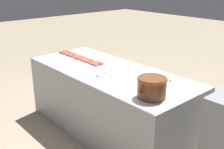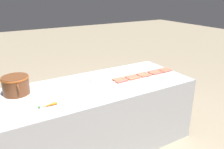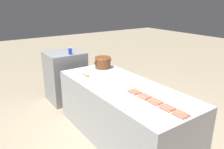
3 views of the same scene
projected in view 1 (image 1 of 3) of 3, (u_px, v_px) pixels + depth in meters
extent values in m
plane|color=gray|center=(109.00, 130.00, 3.66)|extent=(20.00, 20.00, 0.00)
cube|color=#9EA0A5|center=(109.00, 101.00, 3.52)|extent=(0.95, 2.28, 0.83)
cube|color=silver|center=(109.00, 70.00, 3.38)|extent=(0.93, 2.24, 0.00)
cylinder|color=#CD674F|center=(68.00, 52.00, 4.15)|extent=(0.03, 0.14, 0.03)
sphere|color=#CD674F|center=(66.00, 51.00, 4.20)|extent=(0.03, 0.03, 0.03)
sphere|color=#CD674F|center=(71.00, 52.00, 4.10)|extent=(0.03, 0.03, 0.03)
cylinder|color=#D16656|center=(75.00, 54.00, 4.02)|extent=(0.03, 0.14, 0.03)
sphere|color=#D16656|center=(72.00, 53.00, 4.07)|extent=(0.03, 0.03, 0.03)
sphere|color=#D16656|center=(78.00, 55.00, 3.97)|extent=(0.03, 0.03, 0.03)
cylinder|color=#D0684C|center=(82.00, 57.00, 3.89)|extent=(0.03, 0.14, 0.03)
sphere|color=#D0684C|center=(80.00, 56.00, 3.94)|extent=(0.03, 0.03, 0.03)
sphere|color=#D0684C|center=(85.00, 58.00, 3.84)|extent=(0.03, 0.03, 0.03)
cylinder|color=#CE6E4E|center=(90.00, 59.00, 3.76)|extent=(0.03, 0.14, 0.03)
sphere|color=#CE6E4E|center=(87.00, 58.00, 3.81)|extent=(0.03, 0.03, 0.03)
sphere|color=#CE6E4E|center=(93.00, 61.00, 3.71)|extent=(0.03, 0.03, 0.03)
cylinder|color=#CE6354|center=(99.00, 62.00, 3.63)|extent=(0.04, 0.14, 0.03)
sphere|color=#CE6354|center=(96.00, 61.00, 3.68)|extent=(0.03, 0.03, 0.03)
sphere|color=#CE6354|center=(102.00, 64.00, 3.58)|extent=(0.03, 0.03, 0.03)
cylinder|color=#D86650|center=(66.00, 52.00, 4.13)|extent=(0.03, 0.14, 0.03)
sphere|color=#D86650|center=(63.00, 51.00, 4.18)|extent=(0.03, 0.03, 0.03)
sphere|color=#D86650|center=(69.00, 53.00, 4.08)|extent=(0.03, 0.03, 0.03)
cylinder|color=#D66B4D|center=(73.00, 55.00, 3.99)|extent=(0.03, 0.14, 0.03)
sphere|color=#D66B4D|center=(71.00, 54.00, 4.04)|extent=(0.03, 0.03, 0.03)
sphere|color=#D66B4D|center=(76.00, 56.00, 3.94)|extent=(0.03, 0.03, 0.03)
cylinder|color=#CD684F|center=(81.00, 57.00, 3.86)|extent=(0.03, 0.14, 0.03)
sphere|color=#CD684F|center=(78.00, 56.00, 3.91)|extent=(0.03, 0.03, 0.03)
sphere|color=#CD684F|center=(84.00, 58.00, 3.81)|extent=(0.03, 0.03, 0.03)
cylinder|color=#CB6954|center=(89.00, 60.00, 3.73)|extent=(0.03, 0.14, 0.03)
sphere|color=#CB6954|center=(86.00, 59.00, 3.79)|extent=(0.03, 0.03, 0.03)
sphere|color=#CB6954|center=(92.00, 61.00, 3.68)|extent=(0.03, 0.03, 0.03)
cylinder|color=#C9664D|center=(97.00, 63.00, 3.60)|extent=(0.03, 0.14, 0.03)
sphere|color=#C9664D|center=(94.00, 62.00, 3.65)|extent=(0.03, 0.03, 0.03)
sphere|color=#C9664D|center=(101.00, 64.00, 3.56)|extent=(0.03, 0.03, 0.03)
cylinder|color=#C9664E|center=(64.00, 52.00, 4.10)|extent=(0.04, 0.14, 0.03)
sphere|color=#C9664E|center=(62.00, 51.00, 4.15)|extent=(0.03, 0.03, 0.03)
sphere|color=#C9664E|center=(67.00, 53.00, 4.05)|extent=(0.03, 0.03, 0.03)
cylinder|color=#D86653|center=(71.00, 55.00, 3.98)|extent=(0.03, 0.14, 0.03)
sphere|color=#D86653|center=(69.00, 54.00, 4.03)|extent=(0.03, 0.03, 0.03)
sphere|color=#D86653|center=(74.00, 56.00, 3.93)|extent=(0.03, 0.03, 0.03)
cylinder|color=#CE6C56|center=(79.00, 58.00, 3.84)|extent=(0.03, 0.14, 0.03)
sphere|color=#CE6C56|center=(76.00, 57.00, 3.89)|extent=(0.03, 0.03, 0.03)
sphere|color=#CE6C56|center=(82.00, 59.00, 3.80)|extent=(0.03, 0.03, 0.03)
cylinder|color=#D26953|center=(87.00, 61.00, 3.71)|extent=(0.04, 0.14, 0.03)
sphere|color=#D26953|center=(84.00, 59.00, 3.76)|extent=(0.03, 0.03, 0.03)
sphere|color=#D26953|center=(89.00, 62.00, 3.66)|extent=(0.03, 0.03, 0.03)
cylinder|color=#D66B4C|center=(94.00, 64.00, 3.58)|extent=(0.03, 0.14, 0.03)
sphere|color=#D66B4C|center=(91.00, 62.00, 3.63)|extent=(0.03, 0.03, 0.03)
sphere|color=#D66B4C|center=(98.00, 65.00, 3.53)|extent=(0.03, 0.03, 0.03)
cylinder|color=#D56C50|center=(62.00, 53.00, 4.08)|extent=(0.03, 0.14, 0.03)
sphere|color=#D56C50|center=(60.00, 52.00, 4.13)|extent=(0.03, 0.03, 0.03)
sphere|color=#D56C50|center=(65.00, 54.00, 4.03)|extent=(0.03, 0.03, 0.03)
cylinder|color=#CE664F|center=(69.00, 55.00, 3.96)|extent=(0.03, 0.14, 0.03)
sphere|color=#CE664F|center=(66.00, 54.00, 4.01)|extent=(0.03, 0.03, 0.03)
sphere|color=#CE664F|center=(72.00, 56.00, 3.91)|extent=(0.03, 0.03, 0.03)
cylinder|color=#D76B4D|center=(76.00, 58.00, 3.82)|extent=(0.03, 0.14, 0.03)
sphere|color=#D76B4D|center=(74.00, 57.00, 3.87)|extent=(0.03, 0.03, 0.03)
sphere|color=#D76B4D|center=(79.00, 59.00, 3.77)|extent=(0.03, 0.03, 0.03)
cylinder|color=#CB6D4D|center=(84.00, 61.00, 3.69)|extent=(0.03, 0.14, 0.03)
sphere|color=#CB6D4D|center=(81.00, 60.00, 3.74)|extent=(0.03, 0.03, 0.03)
sphere|color=#CB6D4D|center=(88.00, 62.00, 3.64)|extent=(0.03, 0.03, 0.03)
cylinder|color=#D46E4E|center=(93.00, 64.00, 3.56)|extent=(0.03, 0.14, 0.03)
sphere|color=#D46E4E|center=(89.00, 63.00, 3.61)|extent=(0.03, 0.03, 0.03)
sphere|color=#D46E4E|center=(96.00, 65.00, 3.51)|extent=(0.03, 0.03, 0.03)
cylinder|color=brown|center=(152.00, 88.00, 2.59)|extent=(0.27, 0.27, 0.20)
torus|color=#9E4A1B|center=(152.00, 79.00, 2.56)|extent=(0.29, 0.29, 0.03)
torus|color=brown|center=(161.00, 82.00, 2.67)|extent=(0.08, 0.02, 0.08)
torus|color=brown|center=(142.00, 89.00, 2.50)|extent=(0.08, 0.02, 0.08)
cylinder|color=#B7B7BC|center=(105.00, 72.00, 3.28)|extent=(0.22, 0.06, 0.01)
ellipsoid|color=#B7B7BC|center=(98.00, 75.00, 3.18)|extent=(0.06, 0.08, 0.02)
cone|color=orange|center=(165.00, 79.00, 3.05)|extent=(0.05, 0.17, 0.03)
sphere|color=#387F2D|center=(170.00, 81.00, 2.99)|extent=(0.02, 0.02, 0.02)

